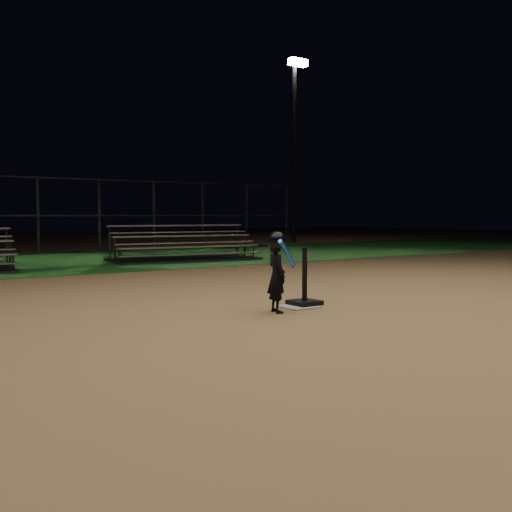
{
  "coord_description": "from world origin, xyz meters",
  "views": [
    {
      "loc": [
        -5.02,
        -6.13,
        1.26
      ],
      "look_at": [
        0.0,
        1.0,
        0.65
      ],
      "focal_mm": 41.01,
      "sensor_mm": 36.0,
      "label": 1
    }
  ],
  "objects_px": {
    "home_plate": "(298,307)",
    "child_batter": "(277,269)",
    "light_pole_right": "(295,135)",
    "bleacher_right": "(184,253)",
    "batting_tee": "(305,294)"
  },
  "relations": [
    {
      "from": "home_plate",
      "to": "child_batter",
      "type": "distance_m",
      "value": 0.75
    },
    {
      "from": "child_batter",
      "to": "light_pole_right",
      "type": "bearing_deg",
      "value": -27.48
    },
    {
      "from": "child_batter",
      "to": "light_pole_right",
      "type": "height_order",
      "value": "light_pole_right"
    },
    {
      "from": "home_plate",
      "to": "bleacher_right",
      "type": "relative_size",
      "value": 0.11
    },
    {
      "from": "home_plate",
      "to": "light_pole_right",
      "type": "distance_m",
      "value": 19.79
    },
    {
      "from": "batting_tee",
      "to": "light_pole_right",
      "type": "height_order",
      "value": "light_pole_right"
    },
    {
      "from": "batting_tee",
      "to": "bleacher_right",
      "type": "bearing_deg",
      "value": 72.85
    },
    {
      "from": "home_plate",
      "to": "child_batter",
      "type": "height_order",
      "value": "child_batter"
    },
    {
      "from": "home_plate",
      "to": "bleacher_right",
      "type": "bearing_deg",
      "value": 72.01
    },
    {
      "from": "light_pole_right",
      "to": "batting_tee",
      "type": "bearing_deg",
      "value": -128.5
    },
    {
      "from": "home_plate",
      "to": "light_pole_right",
      "type": "height_order",
      "value": "light_pole_right"
    },
    {
      "from": "home_plate",
      "to": "child_batter",
      "type": "relative_size",
      "value": 0.43
    },
    {
      "from": "child_batter",
      "to": "light_pole_right",
      "type": "distance_m",
      "value": 20.08
    },
    {
      "from": "batting_tee",
      "to": "child_batter",
      "type": "bearing_deg",
      "value": -162.51
    },
    {
      "from": "batting_tee",
      "to": "child_batter",
      "type": "relative_size",
      "value": 0.74
    }
  ]
}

